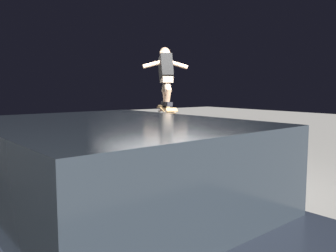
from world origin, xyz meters
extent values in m
plane|color=gray|center=(0.00, 0.00, 0.00)|extent=(40.00, 40.00, 0.00)
cube|color=#28282D|center=(-0.11, -0.09, 0.24)|extent=(1.82, 0.90, 0.48)
cube|color=#2D3856|center=(0.11, 0.14, 0.54)|extent=(0.32, 0.20, 0.12)
cube|color=red|center=(0.11, 0.14, 0.85)|extent=(0.25, 0.37, 0.50)
sphere|color=tan|center=(0.11, 0.14, 1.20)|extent=(0.20, 0.20, 0.20)
sphere|color=brown|center=(0.11, 0.14, 1.22)|extent=(0.19, 0.19, 0.19)
cylinder|color=red|center=(-0.08, 0.23, 0.93)|extent=(0.20, 0.11, 0.29)
cylinder|color=tan|center=(0.01, 0.32, 1.03)|extent=(0.24, 0.11, 0.19)
cylinder|color=red|center=(0.31, 0.17, 0.93)|extent=(0.20, 0.11, 0.29)
cylinder|color=tan|center=(0.25, 0.28, 1.03)|extent=(0.24, 0.11, 0.19)
cylinder|color=#2D3856|center=(0.05, 0.35, 0.52)|extent=(0.20, 0.42, 0.14)
cylinder|color=#2D3856|center=(0.08, 0.55, 0.26)|extent=(0.11, 0.11, 0.44)
cube|color=white|center=(0.09, 0.60, 0.04)|extent=(0.14, 0.27, 0.08)
cylinder|color=#2D3856|center=(0.23, 0.32, 0.52)|extent=(0.20, 0.42, 0.14)
cylinder|color=#2D3856|center=(0.26, 0.52, 0.26)|extent=(0.11, 0.11, 0.44)
cube|color=white|center=(0.27, 0.57, 0.04)|extent=(0.14, 0.27, 0.08)
cube|color=#AD8451|center=(0.27, 0.06, 1.38)|extent=(0.80, 0.52, 0.14)
cube|color=#AD8451|center=(0.67, -0.14, 1.40)|extent=(0.20, 0.23, 0.04)
cube|color=#AD8451|center=(-0.14, 0.25, 1.40)|extent=(0.19, 0.23, 0.07)
cube|color=#99999E|center=(0.52, -0.06, 1.36)|extent=(0.13, 0.17, 0.04)
cylinder|color=white|center=(0.56, 0.02, 1.33)|extent=(0.06, 0.05, 0.05)
cylinder|color=white|center=(0.48, -0.14, 1.33)|extent=(0.06, 0.05, 0.05)
cube|color=#99999E|center=(0.01, 0.18, 1.36)|extent=(0.13, 0.17, 0.04)
cylinder|color=white|center=(0.05, 0.26, 1.33)|extent=(0.06, 0.05, 0.05)
cylinder|color=white|center=(-0.03, 0.09, 1.33)|extent=(0.06, 0.05, 0.05)
cube|color=black|center=(0.43, -0.02, 1.49)|extent=(0.28, 0.20, 0.08)
cube|color=black|center=(0.10, 0.13, 1.49)|extent=(0.28, 0.20, 0.08)
cylinder|color=tan|center=(0.38, 0.00, 1.65)|extent=(0.26, 0.19, 0.31)
cylinder|color=gray|center=(0.31, 0.03, 1.85)|extent=(0.36, 0.26, 0.33)
cylinder|color=tan|center=(0.15, 0.11, 1.65)|extent=(0.26, 0.19, 0.31)
cylinder|color=gray|center=(0.22, 0.08, 1.85)|extent=(0.36, 0.26, 0.33)
cube|color=gray|center=(0.27, 0.06, 1.95)|extent=(0.36, 0.31, 0.12)
cube|color=black|center=(0.34, 0.02, 2.19)|extent=(0.50, 0.39, 0.52)
sphere|color=tan|center=(0.39, 0.00, 2.47)|extent=(0.20, 0.20, 0.20)
cylinder|color=tan|center=(0.45, 0.21, 2.25)|extent=(0.26, 0.44, 0.19)
cylinder|color=tan|center=(0.26, -0.19, 2.25)|extent=(0.26, 0.44, 0.19)
cube|color=black|center=(1.54, 0.36, 0.03)|extent=(1.44, 1.21, 0.06)
cube|color=black|center=(1.54, 0.36, 0.11)|extent=(1.39, 1.20, 0.43)
cube|color=black|center=(1.54, 0.81, 0.10)|extent=(1.10, 0.31, 0.21)
cube|color=black|center=(1.54, -0.09, 0.10)|extent=(1.10, 0.31, 0.21)
cube|color=#38383D|center=(2.31, -0.68, 0.72)|extent=(1.78, 0.92, 0.06)
cube|color=#38383D|center=(2.23, -0.14, 0.42)|extent=(1.72, 0.46, 0.04)
cube|color=#38383D|center=(2.38, -1.23, 0.42)|extent=(1.72, 0.46, 0.04)
cube|color=#38383D|center=(3.07, -0.58, 0.36)|extent=(0.20, 1.10, 0.72)
cube|color=#38383D|center=(1.54, -0.78, 0.36)|extent=(0.20, 1.10, 0.72)
cylinder|color=#19512D|center=(-2.72, 1.13, 0.40)|extent=(0.52, 0.52, 0.80)
cylinder|color=black|center=(-2.72, 1.13, 0.83)|extent=(0.54, 0.54, 0.06)
cube|color=#1E232D|center=(-2.71, 2.93, 0.65)|extent=(4.28, 1.90, 0.70)
cube|color=black|center=(-2.91, 2.92, 1.28)|extent=(2.07, 1.66, 0.56)
cylinder|color=black|center=(-1.32, 2.15, 0.30)|extent=(0.61, 0.25, 0.60)
camera|label=1|loc=(-4.98, 4.01, 1.78)|focal=36.63mm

